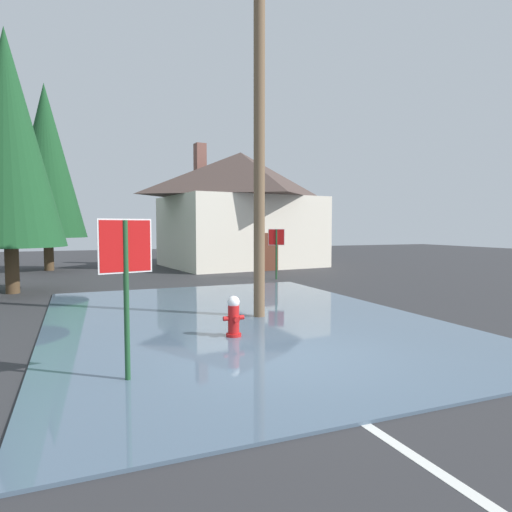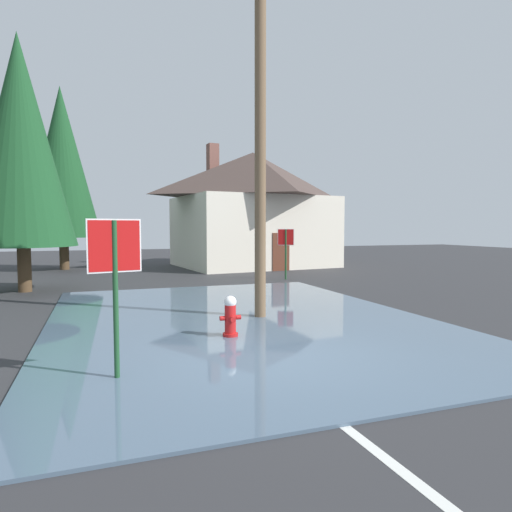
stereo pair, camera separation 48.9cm
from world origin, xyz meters
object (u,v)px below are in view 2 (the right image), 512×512
Objects in this scene: stop_sign_far at (286,244)px; stop_sign_near at (115,265)px; pine_tree_short_left at (62,162)px; utility_pole at (260,136)px; fire_hydrant at (230,317)px; pine_tree_far_center at (20,141)px; house at (253,207)px.

stop_sign_near is at bearing -124.28° from stop_sign_far.
stop_sign_far is at bearing -40.60° from pine_tree_short_left.
stop_sign_far is (7.52, 11.04, -0.17)m from stop_sign_near.
stop_sign_far is at bearing 62.29° from utility_pole.
fire_hydrant is 10.60m from stop_sign_far.
utility_pole is at bearing -48.25° from pine_tree_far_center.
pine_tree_short_left reaches higher than pine_tree_far_center.
house is (4.80, 14.43, -1.11)m from utility_pole.
pine_tree_short_left is (-4.35, 17.34, 5.32)m from fire_hydrant.
fire_hydrant is at bearing -119.57° from stop_sign_far.
utility_pole is (3.61, 3.58, 2.82)m from stop_sign_near.
pine_tree_far_center is (-5.07, 8.82, 4.89)m from fire_hydrant.
stop_sign_near is at bearing -115.02° from house.
house is 10.74m from pine_tree_short_left.
fire_hydrant is at bearing 38.91° from stop_sign_near.
utility_pole reaches higher than stop_sign_far.
utility_pole reaches higher than house.
house is at bearing 82.80° from stop_sign_far.
fire_hydrant is 0.10× the size of pine_tree_far_center.
pine_tree_short_left is (-2.02, 19.22, 4.01)m from stop_sign_near.
pine_tree_far_center is (-6.35, 7.12, 0.76)m from utility_pole.
house is at bearing 71.60° from utility_pole.
stop_sign_near reaches higher than fire_hydrant.
house is 0.99× the size of pine_tree_short_left.
stop_sign_far is at bearing -97.20° from house.
fire_hydrant is (2.33, 1.88, -1.32)m from stop_sign_near.
utility_pole is at bearing 44.79° from stop_sign_near.
pine_tree_far_center is at bearing -146.78° from house.
pine_tree_short_left reaches higher than stop_sign_near.
fire_hydrant is 4.65m from utility_pole.
stop_sign_far is at bearing 60.43° from fire_hydrant.
utility_pole is at bearing -117.71° from stop_sign_far.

